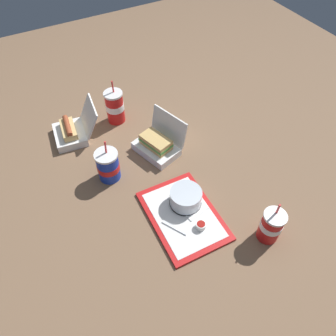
% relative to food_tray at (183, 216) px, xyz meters
% --- Properties ---
extents(ground_plane, '(3.20, 3.20, 0.00)m').
position_rel_food_tray_xyz_m(ground_plane, '(0.24, -0.07, -0.01)').
color(ground_plane, brown).
extents(food_tray, '(0.38, 0.27, 0.01)m').
position_rel_food_tray_xyz_m(food_tray, '(0.00, 0.00, 0.00)').
color(food_tray, red).
rests_on(food_tray, ground_plane).
extents(cake_container, '(0.13, 0.13, 0.07)m').
position_rel_food_tray_xyz_m(cake_container, '(0.05, -0.04, 0.04)').
color(cake_container, black).
rests_on(cake_container, food_tray).
extents(ketchup_cup, '(0.04, 0.04, 0.02)m').
position_rel_food_tray_xyz_m(ketchup_cup, '(-0.08, -0.03, 0.02)').
color(ketchup_cup, white).
rests_on(ketchup_cup, food_tray).
extents(napkin_stack, '(0.12, 0.12, 0.00)m').
position_rel_food_tray_xyz_m(napkin_stack, '(0.02, -0.05, 0.01)').
color(napkin_stack, white).
rests_on(napkin_stack, food_tray).
extents(plastic_fork, '(0.10, 0.06, 0.00)m').
position_rel_food_tray_xyz_m(plastic_fork, '(-0.04, 0.06, 0.01)').
color(plastic_fork, white).
rests_on(plastic_fork, food_tray).
extents(clamshell_hotdog_left, '(0.21, 0.23, 0.17)m').
position_rel_food_tray_xyz_m(clamshell_hotdog_left, '(0.66, 0.25, 0.03)').
color(clamshell_hotdog_left, white).
rests_on(clamshell_hotdog_left, ground_plane).
extents(clamshell_sandwich_right, '(0.25, 0.22, 0.17)m').
position_rel_food_tray_xyz_m(clamshell_sandwich_right, '(0.37, -0.08, 0.04)').
color(clamshell_sandwich_right, white).
rests_on(clamshell_sandwich_right, ground_plane).
extents(soda_cup_back, '(0.09, 0.09, 0.21)m').
position_rel_food_tray_xyz_m(soda_cup_back, '(-0.23, -0.24, 0.07)').
color(soda_cup_back, red).
rests_on(soda_cup_back, ground_plane).
extents(soda_cup_right, '(0.10, 0.10, 0.21)m').
position_rel_food_tray_xyz_m(soda_cup_right, '(0.34, 0.18, 0.07)').
color(soda_cup_right, '#1938B7').
rests_on(soda_cup_right, ground_plane).
extents(soda_cup_center, '(0.09, 0.09, 0.23)m').
position_rel_food_tray_xyz_m(soda_cup_center, '(0.67, 0.01, 0.08)').
color(soda_cup_center, red).
rests_on(soda_cup_center, ground_plane).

